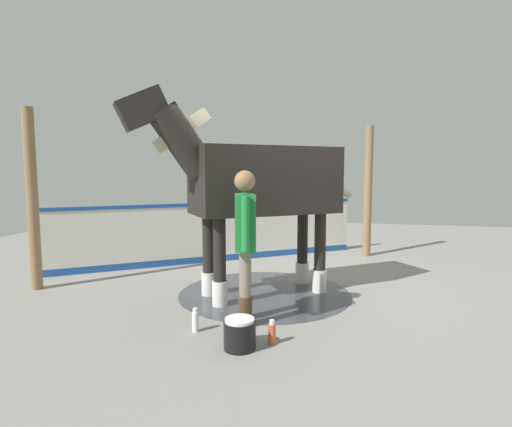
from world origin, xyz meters
TOP-DOWN VIEW (x-y plane):
  - ground_plane at (0.00, 0.00)m, footprint 16.00×16.00m
  - wet_patch at (-0.31, -0.28)m, footprint 2.41×2.41m
  - barrier_wall at (-1.60, 1.52)m, footprint 4.87×3.52m
  - roof_post_near at (-3.60, -0.78)m, footprint 0.16×0.16m
  - roof_post_far at (1.22, 2.68)m, footprint 0.16×0.16m
  - horse at (-0.41, -0.35)m, footprint 2.85×2.17m
  - handler at (-0.31, -1.42)m, footprint 0.34×0.67m
  - wash_bucket at (-0.20, -2.09)m, footprint 0.31×0.31m
  - bottle_shampoo at (-0.77, -1.78)m, footprint 0.07×0.07m
  - bottle_spray at (0.09, -1.92)m, footprint 0.07×0.07m

SIDE VIEW (x-z plane):
  - ground_plane at x=0.00m, z-range -0.02..0.00m
  - wet_patch at x=-0.31m, z-range 0.00..0.00m
  - bottle_spray at x=0.09m, z-range -0.01..0.24m
  - bottle_shampoo at x=-0.77m, z-range -0.01..0.25m
  - wash_bucket at x=-0.20m, z-range 0.00..0.30m
  - barrier_wall at x=-1.60m, z-range -0.04..1.09m
  - handler at x=-0.31m, z-range 0.14..1.86m
  - roof_post_near at x=-3.60m, z-range 0.00..2.61m
  - roof_post_far at x=1.22m, z-range 0.00..2.61m
  - horse at x=-0.41m, z-range 0.19..2.92m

